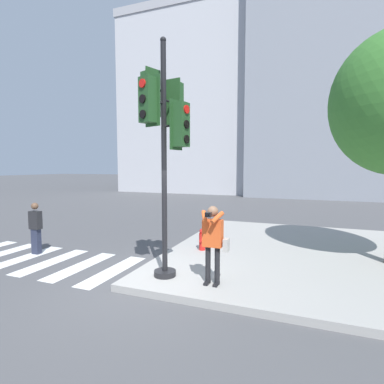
% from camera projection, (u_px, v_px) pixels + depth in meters
% --- Properties ---
extents(ground_plane, '(160.00, 160.00, 0.00)m').
position_uv_depth(ground_plane, '(144.00, 286.00, 6.47)').
color(ground_plane, '#4C4C4F').
extents(sidewalk_corner, '(8.00, 8.00, 0.15)m').
position_uv_depth(sidewalk_corner, '(315.00, 255.00, 8.47)').
color(sidewalk_corner, '#9E9B96').
rests_on(sidewalk_corner, ground_plane).
extents(crosswalk_stripes, '(5.47, 2.34, 0.01)m').
position_uv_depth(crosswalk_stripes, '(38.00, 260.00, 8.31)').
color(crosswalk_stripes, silver).
rests_on(crosswalk_stripes, ground_plane).
extents(traffic_signal_pole, '(1.20, 1.20, 5.13)m').
position_uv_depth(traffic_signal_pole, '(164.00, 126.00, 6.41)').
color(traffic_signal_pole, black).
rests_on(traffic_signal_pole, sidewalk_corner).
extents(person_photographer, '(0.58, 0.54, 1.63)m').
position_uv_depth(person_photographer, '(213.00, 238.00, 6.13)').
color(person_photographer, black).
rests_on(person_photographer, sidewalk_corner).
extents(pedestrian_distant, '(0.34, 0.20, 1.53)m').
position_uv_depth(pedestrian_distant, '(36.00, 227.00, 8.81)').
color(pedestrian_distant, '#282D42').
rests_on(pedestrian_distant, ground_plane).
extents(fire_hydrant, '(0.18, 0.24, 0.63)m').
position_uv_depth(fire_hydrant, '(202.00, 239.00, 8.71)').
color(fire_hydrant, red).
rests_on(fire_hydrant, sidewalk_corner).
extents(building_left, '(17.71, 12.90, 18.19)m').
position_uv_depth(building_left, '(217.00, 108.00, 33.21)').
color(building_left, '#BCBCC1').
rests_on(building_left, ground_plane).
extents(building_right, '(17.45, 11.64, 20.87)m').
position_uv_depth(building_right, '(354.00, 78.00, 26.57)').
color(building_right, gray).
rests_on(building_right, ground_plane).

